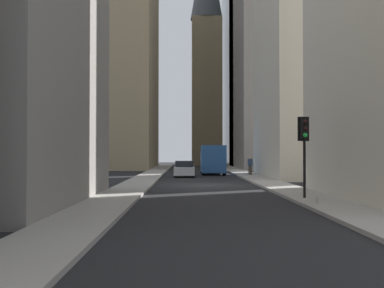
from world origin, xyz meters
The scene contains 12 objects.
ground_plane centered at (0.00, 0.00, 0.00)m, with size 135.00×135.00×0.00m, color black.
sidewalk_right centered at (0.00, 4.50, 0.07)m, with size 90.00×2.20×0.14m, color gray.
sidewalk_left centered at (0.00, -4.50, 0.07)m, with size 90.00×2.20×0.14m, color gray.
building_left_far centered at (31.32, -10.59, 15.20)m, with size 17.66×10.50×30.37m.
building_left_midfar centered at (8.92, -10.59, 14.61)m, with size 12.39×10.50×29.20m.
building_right_far centered at (31.52, 10.59, 15.14)m, with size 18.56×10.50×30.25m.
church_spire centered at (44.90, -2.24, 21.12)m, with size 5.46×5.46×40.39m.
delivery_truck centered at (14.73, -1.40, 1.46)m, with size 6.46×2.25×2.84m.
sedan_silver centered at (10.21, 1.40, 0.66)m, with size 4.30×1.78×1.42m.
traffic_light_foreground centered at (-9.70, -4.05, 2.81)m, with size 0.43×0.52×3.64m.
pedestrian centered at (10.91, -4.63, 1.06)m, with size 0.26×0.44×1.69m.
discarded_bottle centered at (-11.99, -3.92, 0.25)m, with size 0.07×0.07×0.27m.
Camera 1 is at (-29.38, 1.26, 2.17)m, focal length 41.33 mm.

